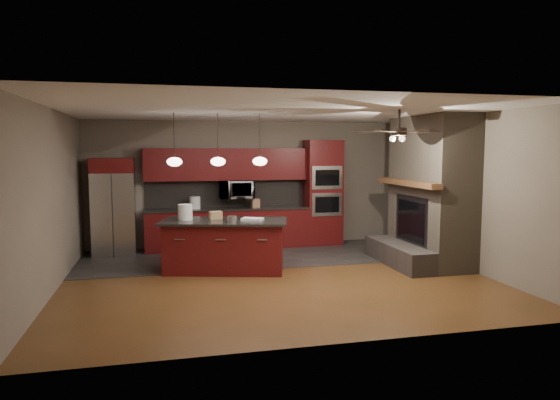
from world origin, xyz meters
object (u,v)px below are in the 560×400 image
object	(u,v)px
cardboard_box	(216,215)
oven_tower	(323,193)
paint_can	(232,219)
white_bucket	(185,212)
paint_tray	(252,219)
counter_bucket	(195,203)
kitchen_island	(225,245)
counter_box	(255,203)
microwave	(237,189)
refrigerator	(114,207)

from	to	relation	value
cardboard_box	oven_tower	bearing A→B (deg)	25.72
paint_can	cardboard_box	distance (m)	0.50
white_bucket	paint_tray	world-z (taller)	white_bucket
white_bucket	paint_can	size ratio (longest dim) A/B	1.78
counter_bucket	paint_can	bearing A→B (deg)	-77.93
paint_can	cardboard_box	xyz separation A→B (m)	(-0.24, 0.44, 0.02)
kitchen_island	cardboard_box	distance (m)	0.58
paint_can	counter_box	world-z (taller)	counter_box
white_bucket	cardboard_box	bearing A→B (deg)	-0.53
microwave	paint_tray	distance (m)	2.20
microwave	white_bucket	size ratio (longest dim) A/B	2.63
white_bucket	paint_can	xyz separation A→B (m)	(0.78, -0.45, -0.09)
paint_tray	microwave	bearing A→B (deg)	117.03
white_bucket	cardboard_box	size ratio (longest dim) A/B	1.29
cardboard_box	refrigerator	bearing A→B (deg)	128.45
refrigerator	kitchen_island	world-z (taller)	refrigerator
refrigerator	kitchen_island	xyz separation A→B (m)	(2.04, -1.95, -0.53)
oven_tower	counter_bucket	bearing A→B (deg)	179.85
paint_can	paint_tray	distance (m)	0.42
counter_box	white_bucket	bearing A→B (deg)	-140.91
kitchen_island	counter_box	world-z (taller)	counter_box
refrigerator	paint_can	xyz separation A→B (m)	(2.14, -2.19, -0.03)
oven_tower	paint_tray	world-z (taller)	oven_tower
kitchen_island	paint_can	bearing A→B (deg)	-52.02
microwave	refrigerator	xyz separation A→B (m)	(-2.57, -0.13, -0.30)
cardboard_box	counter_bucket	bearing A→B (deg)	88.82
white_bucket	counter_box	bearing A→B (deg)	47.91
counter_box	cardboard_box	bearing A→B (deg)	-129.69
counter_bucket	counter_box	distance (m)	1.32
oven_tower	microwave	xyz separation A→B (m)	(-1.98, 0.06, 0.11)
oven_tower	kitchen_island	world-z (taller)	oven_tower
kitchen_island	microwave	bearing A→B (deg)	90.67
white_bucket	counter_bucket	size ratio (longest dim) A/B	1.06
oven_tower	cardboard_box	bearing A→B (deg)	-145.31
counter_bucket	paint_tray	bearing A→B (deg)	-67.57
microwave	paint_tray	size ratio (longest dim) A/B	2.02
kitchen_island	cardboard_box	bearing A→B (deg)	138.38
oven_tower	microwave	size ratio (longest dim) A/B	3.25
counter_box	refrigerator	bearing A→B (deg)	171.79
refrigerator	cardboard_box	distance (m)	2.59
refrigerator	white_bucket	bearing A→B (deg)	-51.97
oven_tower	kitchen_island	distance (m)	3.30
microwave	white_bucket	bearing A→B (deg)	-122.64
kitchen_island	counter_bucket	bearing A→B (deg)	115.60
cardboard_box	counter_bucket	size ratio (longest dim) A/B	0.82
paint_can	paint_tray	size ratio (longest dim) A/B	0.43
white_bucket	counter_bucket	bearing A→B (deg)	81.00
paint_tray	cardboard_box	bearing A→B (deg)	-176.42
white_bucket	microwave	bearing A→B (deg)	57.36
cardboard_box	counter_box	bearing A→B (deg)	50.16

